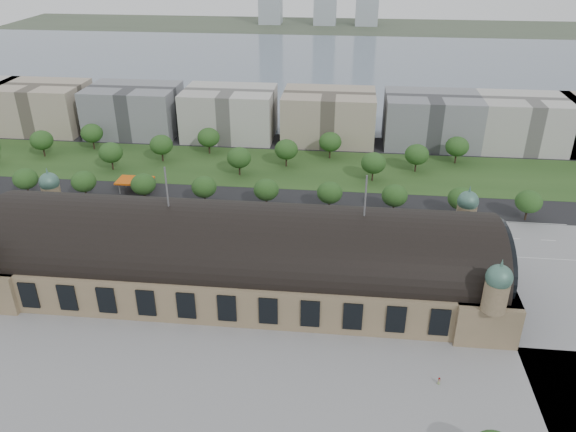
# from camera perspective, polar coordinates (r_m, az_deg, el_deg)

# --- Properties ---
(ground) EXTENTS (900.00, 900.00, 0.00)m
(ground) POSITION_cam_1_polar(r_m,az_deg,el_deg) (170.41, -4.72, -7.04)
(ground) COLOR black
(ground) RESTS_ON ground
(station) EXTENTS (150.00, 48.40, 44.30)m
(station) POSITION_cam_1_polar(r_m,az_deg,el_deg) (164.84, -4.86, -4.09)
(station) COLOR #897355
(station) RESTS_ON ground
(plaza_south) EXTENTS (190.00, 48.00, 0.12)m
(plaza_south) POSITION_cam_1_polar(r_m,az_deg,el_deg) (135.53, -3.87, -17.81)
(plaza_south) COLOR gray
(plaza_south) RESTS_ON ground
(road_slab) EXTENTS (260.00, 26.00, 0.10)m
(road_slab) POSITION_cam_1_polar(r_m,az_deg,el_deg) (206.18, -8.30, -0.70)
(road_slab) COLOR black
(road_slab) RESTS_ON ground
(grass_belt) EXTENTS (300.00, 45.00, 0.10)m
(grass_belt) POSITION_cam_1_polar(r_m,az_deg,el_deg) (253.80, -4.28, 5.05)
(grass_belt) COLOR #26451B
(grass_belt) RESTS_ON ground
(petrol_station) EXTENTS (14.00, 13.00, 5.05)m
(petrol_station) POSITION_cam_1_polar(r_m,az_deg,el_deg) (238.23, -14.75, 3.42)
(petrol_station) COLOR #D4540C
(petrol_station) RESTS_ON ground
(lake) EXTENTS (700.00, 320.00, 0.08)m
(lake) POSITION_cam_1_polar(r_m,az_deg,el_deg) (447.19, 2.39, 14.93)
(lake) COLOR slate
(lake) RESTS_ON ground
(far_shore) EXTENTS (700.00, 120.00, 0.14)m
(far_shore) POSITION_cam_1_polar(r_m,az_deg,el_deg) (643.67, 3.71, 18.72)
(far_shore) COLOR #44513D
(far_shore) RESTS_ON ground
(office_1) EXTENTS (45.00, 32.00, 24.00)m
(office_1) POSITION_cam_1_polar(r_m,az_deg,el_deg) (325.01, -23.76, 10.09)
(office_1) COLOR tan
(office_1) RESTS_ON ground
(office_2) EXTENTS (45.00, 32.00, 24.00)m
(office_2) POSITION_cam_1_polar(r_m,az_deg,el_deg) (303.72, -15.37, 10.33)
(office_2) COLOR gray
(office_2) RESTS_ON ground
(office_3) EXTENTS (45.00, 32.00, 24.00)m
(office_3) POSITION_cam_1_polar(r_m,az_deg,el_deg) (289.59, -5.95, 10.35)
(office_3) COLOR #B6B3AD
(office_3) RESTS_ON ground
(office_4) EXTENTS (45.00, 32.00, 24.00)m
(office_4) POSITION_cam_1_polar(r_m,az_deg,el_deg) (283.68, 4.15, 10.06)
(office_4) COLOR tan
(office_4) RESTS_ON ground
(office_5) EXTENTS (45.00, 32.00, 24.00)m
(office_5) POSITION_cam_1_polar(r_m,az_deg,el_deg) (286.51, 14.32, 9.46)
(office_5) COLOR gray
(office_5) RESTS_ON ground
(office_6) EXTENTS (45.00, 32.00, 24.00)m
(office_6) POSITION_cam_1_polar(r_m,az_deg,el_deg) (296.33, 23.04, 8.71)
(office_6) COLOR #B6B3AD
(office_6) RESTS_ON ground
(tree_row_1) EXTENTS (9.60, 9.60, 11.52)m
(tree_row_1) POSITION_cam_1_polar(r_m,az_deg,el_deg) (244.63, -25.13, 3.43)
(tree_row_1) COLOR #2D2116
(tree_row_1) RESTS_ON ground
(tree_row_2) EXTENTS (9.60, 9.60, 11.52)m
(tree_row_2) POSITION_cam_1_polar(r_m,az_deg,el_deg) (233.29, -20.05, 3.31)
(tree_row_2) COLOR #2D2116
(tree_row_2) RESTS_ON ground
(tree_row_3) EXTENTS (9.60, 9.60, 11.52)m
(tree_row_3) POSITION_cam_1_polar(r_m,az_deg,el_deg) (223.97, -14.50, 3.15)
(tree_row_3) COLOR #2D2116
(tree_row_3) RESTS_ON ground
(tree_row_4) EXTENTS (9.60, 9.60, 11.52)m
(tree_row_4) POSITION_cam_1_polar(r_m,az_deg,el_deg) (216.90, -8.53, 2.94)
(tree_row_4) COLOR #2D2116
(tree_row_4) RESTS_ON ground
(tree_row_5) EXTENTS (9.60, 9.60, 11.52)m
(tree_row_5) POSITION_cam_1_polar(r_m,az_deg,el_deg) (212.33, -2.23, 2.68)
(tree_row_5) COLOR #2D2116
(tree_row_5) RESTS_ON ground
(tree_row_6) EXTENTS (9.60, 9.60, 11.52)m
(tree_row_6) POSITION_cam_1_polar(r_m,az_deg,el_deg) (210.42, 4.26, 2.38)
(tree_row_6) COLOR #2D2116
(tree_row_6) RESTS_ON ground
(tree_row_7) EXTENTS (9.60, 9.60, 11.52)m
(tree_row_7) POSITION_cam_1_polar(r_m,az_deg,el_deg) (211.23, 10.78, 2.05)
(tree_row_7) COLOR #2D2116
(tree_row_7) RESTS_ON ground
(tree_row_8) EXTENTS (9.60, 9.60, 11.52)m
(tree_row_8) POSITION_cam_1_polar(r_m,az_deg,el_deg) (214.74, 17.16, 1.70)
(tree_row_8) COLOR #2D2116
(tree_row_8) RESTS_ON ground
(tree_row_9) EXTENTS (9.60, 9.60, 11.52)m
(tree_row_9) POSITION_cam_1_polar(r_m,az_deg,el_deg) (220.82, 23.27, 1.35)
(tree_row_9) COLOR #2D2116
(tree_row_9) RESTS_ON ground
(tree_belt_1) EXTENTS (10.40, 10.40, 12.48)m
(tree_belt_1) POSITION_cam_1_polar(r_m,az_deg,el_deg) (285.48, -23.75, 7.07)
(tree_belt_1) COLOR #2D2116
(tree_belt_1) RESTS_ON ground
(tree_belt_2) EXTENTS (10.40, 10.40, 12.48)m
(tree_belt_2) POSITION_cam_1_polar(r_m,az_deg,el_deg) (286.84, -19.31, 7.95)
(tree_belt_2) COLOR #2D2116
(tree_belt_2) RESTS_ON ground
(tree_belt_3) EXTENTS (10.40, 10.40, 12.48)m
(tree_belt_3) POSITION_cam_1_polar(r_m,az_deg,el_deg) (258.59, -17.57, 6.17)
(tree_belt_3) COLOR #2D2116
(tree_belt_3) RESTS_ON ground
(tree_belt_4) EXTENTS (10.40, 10.40, 12.48)m
(tree_belt_4) POSITION_cam_1_polar(r_m,az_deg,el_deg) (262.30, -12.75, 7.08)
(tree_belt_4) COLOR #2D2116
(tree_belt_4) RESTS_ON ground
(tree_belt_5) EXTENTS (10.40, 10.40, 12.48)m
(tree_belt_5) POSITION_cam_1_polar(r_m,az_deg,el_deg) (267.86, -8.07, 7.91)
(tree_belt_5) COLOR #2D2116
(tree_belt_5) RESTS_ON ground
(tree_belt_6) EXTENTS (10.40, 10.40, 12.48)m
(tree_belt_6) POSITION_cam_1_polar(r_m,az_deg,el_deg) (241.88, -4.99, 5.93)
(tree_belt_6) COLOR #2D2116
(tree_belt_6) RESTS_ON ground
(tree_belt_7) EXTENTS (10.40, 10.40, 12.48)m
(tree_belt_7) POSITION_cam_1_polar(r_m,az_deg,el_deg) (250.21, -0.18, 6.77)
(tree_belt_7) COLOR #2D2116
(tree_belt_7) RESTS_ON ground
(tree_belt_8) EXTENTS (10.40, 10.40, 12.48)m
(tree_belt_8) POSITION_cam_1_polar(r_m,az_deg,el_deg) (260.22, 4.31, 7.52)
(tree_belt_8) COLOR #2D2116
(tree_belt_8) RESTS_ON ground
(tree_belt_9) EXTENTS (10.40, 10.40, 12.48)m
(tree_belt_9) POSITION_cam_1_polar(r_m,az_deg,el_deg) (237.99, 8.67, 5.34)
(tree_belt_9) COLOR #2D2116
(tree_belt_9) RESTS_ON ground
(tree_belt_10) EXTENTS (10.40, 10.40, 12.48)m
(tree_belt_10) POSITION_cam_1_polar(r_m,az_deg,el_deg) (250.81, 12.95, 6.11)
(tree_belt_10) COLOR #2D2116
(tree_belt_10) RESTS_ON ground
(tree_belt_11) EXTENTS (10.40, 10.40, 12.48)m
(tree_belt_11) POSITION_cam_1_polar(r_m,az_deg,el_deg) (264.92, 16.81, 6.78)
(tree_belt_11) COLOR #2D2116
(tree_belt_11) RESTS_ON ground
(traffic_car_1) EXTENTS (5.02, 1.97, 1.63)m
(traffic_car_1) POSITION_cam_1_polar(r_m,az_deg,el_deg) (229.74, -21.43, 0.86)
(traffic_car_1) COLOR #92949A
(traffic_car_1) RESTS_ON ground
(traffic_car_2) EXTENTS (4.96, 2.44, 1.35)m
(traffic_car_2) POSITION_cam_1_polar(r_m,az_deg,el_deg) (213.10, -18.15, -0.69)
(traffic_car_2) COLOR black
(traffic_car_2) RESTS_ON ground
(traffic_car_3) EXTENTS (5.32, 2.46, 1.50)m
(traffic_car_3) POSITION_cam_1_polar(r_m,az_deg,el_deg) (215.67, -13.70, 0.31)
(traffic_car_3) COLOR maroon
(traffic_car_3) RESTS_ON ground
(traffic_car_4) EXTENTS (4.13, 1.88, 1.38)m
(traffic_car_4) POSITION_cam_1_polar(r_m,az_deg,el_deg) (197.56, 1.75, -1.50)
(traffic_car_4) COLOR #1D1B4C
(traffic_car_4) RESTS_ON ground
(traffic_car_5) EXTENTS (4.95, 1.89, 1.61)m
(traffic_car_5) POSITION_cam_1_polar(r_m,az_deg,el_deg) (206.23, 3.95, -0.20)
(traffic_car_5) COLOR #5C6064
(traffic_car_5) RESTS_ON ground
(traffic_car_6) EXTENTS (5.05, 2.59, 1.36)m
(traffic_car_6) POSITION_cam_1_polar(r_m,az_deg,el_deg) (202.43, 17.13, -2.06)
(traffic_car_6) COLOR silver
(traffic_car_6) RESTS_ON ground
(parked_car_0) EXTENTS (3.91, 3.41, 1.28)m
(parked_car_0) POSITION_cam_1_polar(r_m,az_deg,el_deg) (214.40, -23.01, -1.42)
(parked_car_0) COLOR black
(parked_car_0) RESTS_ON ground
(parked_car_1) EXTENTS (5.82, 4.46, 1.47)m
(parked_car_1) POSITION_cam_1_polar(r_m,az_deg,el_deg) (210.55, -21.04, -1.53)
(parked_car_1) COLOR maroon
(parked_car_1) RESTS_ON ground
(parked_car_2) EXTENTS (5.04, 3.73, 1.36)m
(parked_car_2) POSITION_cam_1_polar(r_m,az_deg,el_deg) (208.13, -19.64, -1.64)
(parked_car_2) COLOR #1A2248
(parked_car_2) RESTS_ON ground
(parked_car_3) EXTENTS (4.88, 4.18, 1.58)m
(parked_car_3) POSITION_cam_1_polar(r_m,az_deg,el_deg) (197.32, -13.61, -2.34)
(parked_car_3) COLOR #54575B
(parked_car_3) RESTS_ON ground
(parked_car_4) EXTENTS (4.29, 3.83, 1.41)m
(parked_car_4) POSITION_cam_1_polar(r_m,az_deg,el_deg) (199.45, -16.50, -2.42)
(parked_car_4) COLOR white
(parked_car_4) RESTS_ON ground
(parked_car_5) EXTENTS (5.44, 3.94, 1.37)m
(parked_car_5) POSITION_cam_1_polar(r_m,az_deg,el_deg) (193.76, -11.80, -2.75)
(parked_car_5) COLOR gray
(parked_car_5) RESTS_ON ground
(parked_car_6) EXTENTS (5.18, 3.70, 1.39)m
(parked_car_6) POSITION_cam_1_polar(r_m,az_deg,el_deg) (191.92, -8.84, -2.78)
(parked_car_6) COLOR black
(parked_car_6) RESTS_ON ground
(bus_west) EXTENTS (10.72, 3.30, 2.94)m
(bus_west) POSITION_cam_1_polar(r_m,az_deg,el_deg) (195.85, -8.71, -1.85)
(bus_west) COLOR #BB431D
(bus_west) RESTS_ON ground
(bus_mid) EXTENTS (12.81, 3.05, 3.56)m
(bus_mid) POSITION_cam_1_polar(r_m,az_deg,el_deg) (191.81, -2.89, -2.10)
(bus_mid) COLOR beige
(bus_mid) RESTS_ON ground
(bus_east) EXTENTS (12.19, 2.95, 3.39)m
(bus_east) POSITION_cam_1_polar(r_m,az_deg,el_deg) (190.11, 8.16, -2.69)
(bus_east) COLOR #B8B6AB
(bus_east) RESTS_ON ground
(pedestrian_0) EXTENTS (1.07, 0.82, 1.94)m
(pedestrian_0) POSITION_cam_1_polar(r_m,az_deg,el_deg) (141.83, 15.09, -15.89)
(pedestrian_0) COLOR gray
(pedestrian_0) RESTS_ON ground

